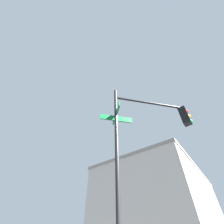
% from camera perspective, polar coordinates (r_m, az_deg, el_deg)
% --- Properties ---
extents(traffic_signal_near, '(2.43, 2.70, 6.04)m').
position_cam_1_polar(traffic_signal_near, '(5.49, 14.45, -6.31)').
color(traffic_signal_near, black).
rests_on(traffic_signal_near, ground_plane).
extents(building_stucco, '(14.62, 21.62, 12.17)m').
position_cam_1_polar(building_stucco, '(30.96, 18.54, -32.31)').
color(building_stucco, '#BCB7AD').
rests_on(building_stucco, ground_plane).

